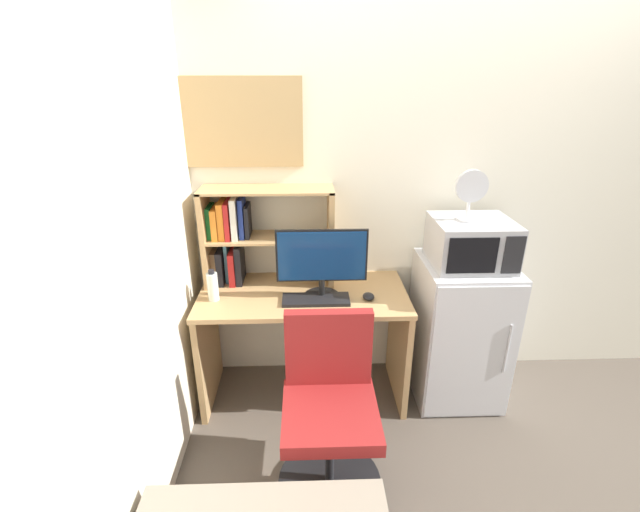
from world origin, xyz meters
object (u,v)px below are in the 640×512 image
Objects in this scene: keyboard at (316,300)px; microwave at (471,242)px; computer_mouse at (368,296)px; desk_chair at (330,417)px; hutch_bookshelf at (248,234)px; mini_fridge at (459,330)px; monitor at (322,261)px; water_bottle at (213,286)px; wall_corkboard at (241,123)px; desk_fan at (471,191)px.

microwave is at bearing 7.07° from keyboard.
desk_chair reaches higher than computer_mouse.
hutch_bookshelf is 0.85× the size of mini_fridge.
monitor reaches higher than water_bottle.
mini_fridge is at bearing 4.01° from monitor.
water_bottle reaches higher than desk_chair.
computer_mouse is (0.71, -0.27, -0.29)m from hutch_bookshelf.
water_bottle is (-0.59, 0.04, 0.08)m from keyboard.
water_bottle is at bearing -179.09° from monitor.
monitor is at bearing -175.99° from mini_fridge.
water_bottle is 0.95m from wall_corkboard.
keyboard is 0.66m from desk_chair.
mini_fridge is (0.91, 0.11, -0.30)m from keyboard.
hutch_bookshelf is 1.16m from desk_chair.
hutch_bookshelf is at bearing 118.80° from desk_chair.
microwave is at bearing -12.03° from wall_corkboard.
desk_chair is (0.64, -0.58, -0.44)m from water_bottle.
wall_corkboard reaches higher than water_bottle.
mini_fridge is 1.29× the size of wall_corkboard.
desk_fan is (1.27, -0.18, 0.30)m from hutch_bookshelf.
desk_chair is at bearing -114.41° from computer_mouse.
computer_mouse is at bearing -6.91° from monitor.
hutch_bookshelf is 2.03× the size of keyboard.
computer_mouse is 0.90m from water_bottle.
water_bottle is at bearing 137.77° from desk_chair.
desk_fan reaches higher than water_bottle.
water_bottle is (-0.63, -0.01, -0.15)m from monitor.
monitor is 1.02m from mini_fridge.
mini_fridge is (0.60, 0.09, -0.30)m from computer_mouse.
water_bottle is 1.52m from microwave.
water_bottle reaches higher than keyboard.
mini_fridge is 0.90m from desk_fan.
desk_fan is at bearing 9.32° from computer_mouse.
hutch_bookshelf is at bearing 171.79° from desk_fan.
monitor is 1.16× the size of microwave.
microwave reaches higher than computer_mouse.
water_bottle is 1.55m from mini_fridge.
water_bottle is at bearing -177.17° from microwave.
hutch_bookshelf reaches higher than microwave.
computer_mouse is 0.12× the size of wall_corkboard.
monitor is 0.73× the size of wall_corkboard.
desk_fan is (-0.04, -0.01, 0.31)m from microwave.
monitor is at bearing 53.76° from keyboard.
desk_fan is at bearing -172.56° from microwave.
wall_corkboard is (-0.72, 0.38, 0.94)m from computer_mouse.
keyboard is 1.11m from wall_corkboard.
wall_corkboard is at bearing 136.67° from keyboard.
monitor is at bearing -37.35° from wall_corkboard.
desk_chair is at bearing -42.23° from water_bottle.
microwave is (1.50, 0.07, 0.22)m from water_bottle.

